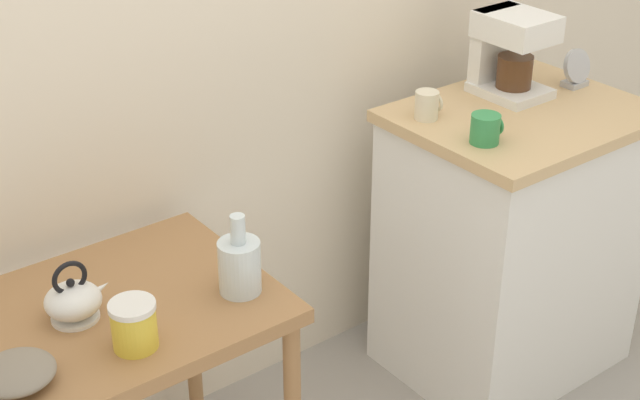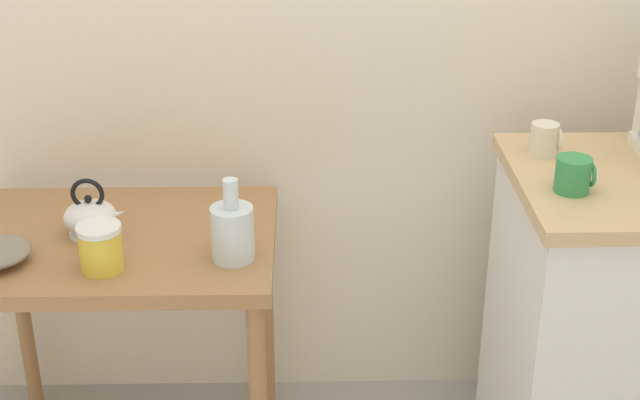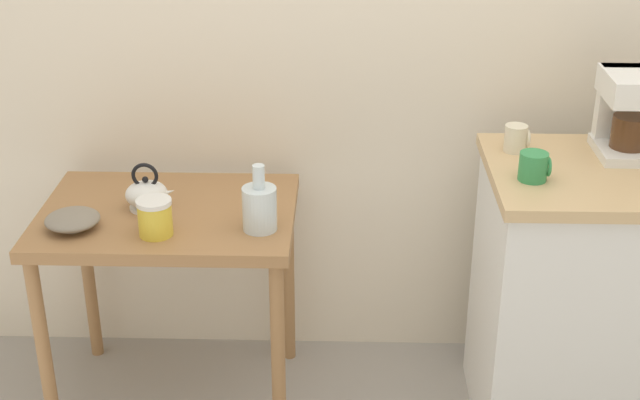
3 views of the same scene
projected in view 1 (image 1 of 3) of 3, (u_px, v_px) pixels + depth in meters
The scene contains 10 objects.
wooden_table at pixel (107, 344), 2.25m from camera, with size 0.81×0.59×0.73m.
kitchen_counter at pixel (510, 242), 3.01m from camera, with size 0.74×0.59×0.92m.
bowl_stoneware at pixel (17, 373), 1.96m from camera, with size 0.17×0.17×0.05m.
teakettle at pixel (74, 300), 2.16m from camera, with size 0.16×0.13×0.16m.
glass_carafe_vase at pixel (240, 265), 2.25m from camera, with size 0.10×0.10×0.21m.
canister_enamel at pixel (134, 325), 2.06m from camera, with size 0.11×0.11×0.11m.
coffee_maker at pixel (509, 50), 2.86m from camera, with size 0.18×0.22×0.26m.
mug_tall_green at pixel (486, 129), 2.58m from camera, with size 0.09×0.08×0.08m.
mug_small_cream at pixel (427, 105), 2.73m from camera, with size 0.08×0.07×0.08m.
table_clock at pixel (576, 70), 2.95m from camera, with size 0.11×0.05×0.12m.
Camera 1 is at (-1.39, -1.70, 2.01)m, focal length 52.42 mm.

